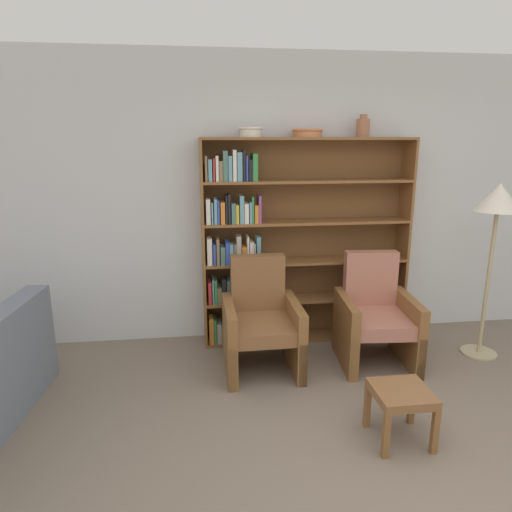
{
  "coord_description": "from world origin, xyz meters",
  "views": [
    {
      "loc": [
        -1.11,
        -1.77,
        1.97
      ],
      "look_at": [
        -0.61,
        2.13,
        0.95
      ],
      "focal_mm": 32.0,
      "sensor_mm": 36.0,
      "label": 1
    }
  ],
  "objects_px": {
    "bowl_slate": "(251,131)",
    "armchair_cushioned": "(375,317)",
    "floor_lamp": "(498,209)",
    "footstool": "(401,399)",
    "bowl_terracotta": "(307,132)",
    "armchair_leather": "(261,323)",
    "bookshelf": "(284,245)",
    "vase_tall": "(363,127)"
  },
  "relations": [
    {
      "from": "footstool",
      "to": "armchair_cushioned",
      "type": "bearing_deg",
      "value": 77.14
    },
    {
      "from": "armchair_leather",
      "to": "footstool",
      "type": "distance_m",
      "value": 1.37
    },
    {
      "from": "bowl_slate",
      "to": "bowl_terracotta",
      "type": "xyz_separation_m",
      "value": [
        0.52,
        0.0,
        -0.01
      ]
    },
    {
      "from": "bookshelf",
      "to": "footstool",
      "type": "relative_size",
      "value": 5.37
    },
    {
      "from": "bookshelf",
      "to": "armchair_cushioned",
      "type": "xyz_separation_m",
      "value": [
        0.74,
        -0.58,
        -0.56
      ]
    },
    {
      "from": "vase_tall",
      "to": "footstool",
      "type": "xyz_separation_m",
      "value": [
        -0.25,
        -1.68,
        -1.76
      ]
    },
    {
      "from": "bowl_terracotta",
      "to": "bookshelf",
      "type": "bearing_deg",
      "value": 176.12
    },
    {
      "from": "armchair_leather",
      "to": "footstool",
      "type": "bearing_deg",
      "value": 124.23
    },
    {
      "from": "vase_tall",
      "to": "armchair_cushioned",
      "type": "xyz_separation_m",
      "value": [
        0.01,
        -0.56,
        -1.65
      ]
    },
    {
      "from": "armchair_leather",
      "to": "bowl_slate",
      "type": "bearing_deg",
      "value": -88.35
    },
    {
      "from": "bowl_terracotta",
      "to": "armchair_leather",
      "type": "xyz_separation_m",
      "value": [
        -0.5,
        -0.56,
        -1.61
      ]
    },
    {
      "from": "bookshelf",
      "to": "floor_lamp",
      "type": "xyz_separation_m",
      "value": [
        1.77,
        -0.59,
        0.41
      ]
    },
    {
      "from": "bookshelf",
      "to": "vase_tall",
      "type": "height_order",
      "value": "vase_tall"
    },
    {
      "from": "bowl_terracotta",
      "to": "armchair_cushioned",
      "type": "bearing_deg",
      "value": -46.47
    },
    {
      "from": "bookshelf",
      "to": "armchair_cushioned",
      "type": "height_order",
      "value": "bookshelf"
    },
    {
      "from": "bookshelf",
      "to": "bowl_terracotta",
      "type": "relative_size",
      "value": 6.94
    },
    {
      "from": "armchair_cushioned",
      "to": "footstool",
      "type": "bearing_deg",
      "value": 81.78
    },
    {
      "from": "armchair_cushioned",
      "to": "floor_lamp",
      "type": "bearing_deg",
      "value": -176.05
    },
    {
      "from": "bookshelf",
      "to": "floor_lamp",
      "type": "height_order",
      "value": "bookshelf"
    },
    {
      "from": "armchair_cushioned",
      "to": "footstool",
      "type": "xyz_separation_m",
      "value": [
        -0.26,
        -1.12,
        -0.11
      ]
    },
    {
      "from": "footstool",
      "to": "bowl_terracotta",
      "type": "bearing_deg",
      "value": 99.38
    },
    {
      "from": "floor_lamp",
      "to": "footstool",
      "type": "relative_size",
      "value": 4.28
    },
    {
      "from": "bowl_terracotta",
      "to": "vase_tall",
      "type": "relative_size",
      "value": 1.42
    },
    {
      "from": "bookshelf",
      "to": "footstool",
      "type": "xyz_separation_m",
      "value": [
        0.48,
        -1.7,
        -0.66
      ]
    },
    {
      "from": "footstool",
      "to": "bookshelf",
      "type": "bearing_deg",
      "value": 105.82
    },
    {
      "from": "floor_lamp",
      "to": "bowl_terracotta",
      "type": "bearing_deg",
      "value": 159.92
    },
    {
      "from": "armchair_leather",
      "to": "armchair_cushioned",
      "type": "xyz_separation_m",
      "value": [
        1.03,
        -0.0,
        0.0
      ]
    },
    {
      "from": "floor_lamp",
      "to": "bowl_slate",
      "type": "bearing_deg",
      "value": 164.66
    },
    {
      "from": "bookshelf",
      "to": "footstool",
      "type": "distance_m",
      "value": 1.88
    },
    {
      "from": "bookshelf",
      "to": "vase_tall",
      "type": "xyz_separation_m",
      "value": [
        0.73,
        -0.01,
        1.1
      ]
    },
    {
      "from": "bookshelf",
      "to": "armchair_leather",
      "type": "distance_m",
      "value": 0.85
    },
    {
      "from": "vase_tall",
      "to": "armchair_leather",
      "type": "bearing_deg",
      "value": -151.27
    },
    {
      "from": "armchair_cushioned",
      "to": "floor_lamp",
      "type": "relative_size",
      "value": 0.61
    },
    {
      "from": "armchair_cushioned",
      "to": "floor_lamp",
      "type": "height_order",
      "value": "floor_lamp"
    },
    {
      "from": "floor_lamp",
      "to": "footstool",
      "type": "bearing_deg",
      "value": -139.4
    },
    {
      "from": "bowl_terracotta",
      "to": "armchair_cushioned",
      "type": "relative_size",
      "value": 0.3
    },
    {
      "from": "floor_lamp",
      "to": "footstool",
      "type": "distance_m",
      "value": 2.01
    },
    {
      "from": "bowl_terracotta",
      "to": "vase_tall",
      "type": "height_order",
      "value": "vase_tall"
    },
    {
      "from": "bookshelf",
      "to": "armchair_cushioned",
      "type": "distance_m",
      "value": 1.09
    },
    {
      "from": "bowl_slate",
      "to": "armchair_cushioned",
      "type": "height_order",
      "value": "bowl_slate"
    },
    {
      "from": "vase_tall",
      "to": "footstool",
      "type": "height_order",
      "value": "vase_tall"
    },
    {
      "from": "bowl_slate",
      "to": "bowl_terracotta",
      "type": "bearing_deg",
      "value": 0.0
    }
  ]
}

